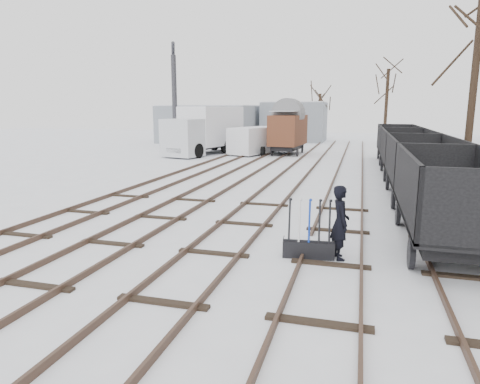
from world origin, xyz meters
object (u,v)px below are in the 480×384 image
object	(u,v)px
ground_frame	(309,246)
freight_wagon_a	(451,212)
box_van_wagon	(288,129)
panel_van	(255,140)
lorry	(205,130)
worker	(340,223)
crane	(176,121)

from	to	relation	value
ground_frame	freight_wagon_a	distance (m)	4.12
box_van_wagon	panel_van	world-z (taller)	box_van_wagon
lorry	freight_wagon_a	bearing A→B (deg)	-40.81
freight_wagon_a	box_van_wagon	distance (m)	24.25
worker	crane	size ratio (longest dim) A/B	0.19
freight_wagon_a	box_van_wagon	size ratio (longest dim) A/B	1.31
box_van_wagon	worker	bearing A→B (deg)	-72.46
ground_frame	crane	xyz separation A→B (m)	(-16.04, 27.77, 2.28)
worker	panel_van	world-z (taller)	panel_van
panel_van	ground_frame	bearing A→B (deg)	-53.08
crane	lorry	bearing A→B (deg)	-70.07
crane	worker	bearing A→B (deg)	-83.70
ground_frame	panel_van	xyz separation A→B (m)	(-7.31, 24.00, 0.87)
box_van_wagon	panel_van	bearing A→B (deg)	-160.89
freight_wagon_a	panel_van	size ratio (longest dim) A/B	1.15
ground_frame	freight_wagon_a	size ratio (longest dim) A/B	0.24
worker	lorry	size ratio (longest dim) A/B	0.21
crane	freight_wagon_a	bearing A→B (deg)	-77.77
ground_frame	crane	world-z (taller)	crane
ground_frame	worker	bearing A→B (deg)	1.98
box_van_wagon	lorry	world-z (taller)	lorry
freight_wagon_a	panel_van	world-z (taller)	freight_wagon_a
worker	ground_frame	bearing A→B (deg)	79.65
lorry	panel_van	world-z (taller)	lorry
worker	crane	xyz separation A→B (m)	(-16.79, 27.67, 1.62)
worker	crane	distance (m)	32.40
lorry	worker	bearing A→B (deg)	-48.25
box_van_wagon	crane	world-z (taller)	crane
freight_wagon_a	panel_van	bearing A→B (deg)	116.24
worker	box_van_wagon	bearing A→B (deg)	-5.47
box_van_wagon	lorry	bearing A→B (deg)	-160.93
lorry	panel_van	bearing A→B (deg)	27.97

